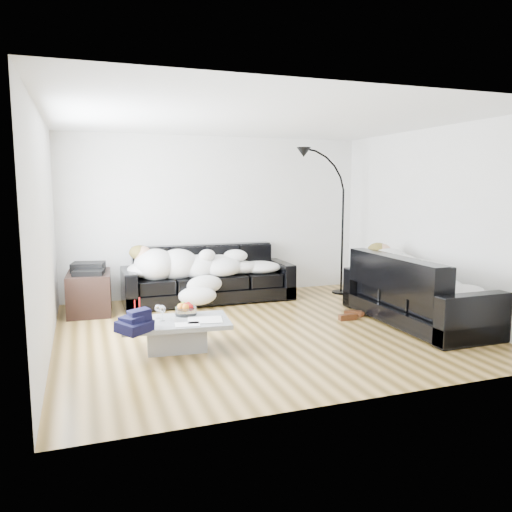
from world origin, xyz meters
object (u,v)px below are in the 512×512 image
object	(u,v)px
sleeper_right	(417,274)
fruit_bowl	(186,309)
wine_glass_b	(145,316)
wine_glass_c	(162,313)
shoes	(350,315)
av_cabinet	(90,293)
floor_lamp	(342,231)
wine_glass_a	(158,312)
stereo	(88,268)
sleeper_back	(209,261)
coffee_table	(176,335)
candle_right	(140,308)
candle_left	(135,310)
sofa_right	(417,289)
sofa_back	(209,274)

from	to	relation	value
sleeper_right	fruit_bowl	size ratio (longest dim) A/B	7.75
sleeper_right	wine_glass_b	size ratio (longest dim) A/B	11.32
wine_glass_c	shoes	world-z (taller)	wine_glass_c
av_cabinet	floor_lamp	bearing A→B (deg)	3.25
fruit_bowl	floor_lamp	world-z (taller)	floor_lamp
wine_glass_a	wine_glass_b	bearing A→B (deg)	-136.76
fruit_bowl	stereo	xyz separation A→B (m)	(-1.02, 1.85, 0.24)
wine_glass_b	floor_lamp	size ratio (longest dim) A/B	0.08
sleeper_back	stereo	xyz separation A→B (m)	(-1.78, -0.10, 0.01)
coffee_table	wine_glass_a	bearing A→B (deg)	141.13
av_cabinet	stereo	xyz separation A→B (m)	(0.00, 0.00, 0.36)
candle_right	sleeper_right	bearing A→B (deg)	-2.40
shoes	stereo	xyz separation A→B (m)	(-3.36, 1.51, 0.60)
wine_glass_a	stereo	size ratio (longest dim) A/B	0.36
candle_left	shoes	bearing A→B (deg)	6.99
wine_glass_b	av_cabinet	world-z (taller)	av_cabinet
sofa_right	av_cabinet	world-z (taller)	sofa_right
wine_glass_b	sofa_back	bearing A→B (deg)	60.36
candle_left	stereo	xyz separation A→B (m)	(-0.45, 1.87, 0.20)
sleeper_back	wine_glass_a	size ratio (longest dim) A/B	13.90
sofa_right	coffee_table	size ratio (longest dim) A/B	1.93
shoes	sleeper_back	bearing A→B (deg)	148.58
sofa_back	shoes	xyz separation A→B (m)	(1.57, -1.66, -0.38)
sleeper_right	shoes	distance (m)	1.05
sofa_right	wine_glass_b	distance (m)	3.56
sleeper_right	stereo	xyz separation A→B (m)	(-4.09, 1.96, -0.00)
wine_glass_b	wine_glass_c	world-z (taller)	wine_glass_c
sofa_right	candle_right	world-z (taller)	sofa_right
sofa_back	floor_lamp	world-z (taller)	floor_lamp
sleeper_right	stereo	world-z (taller)	sleeper_right
wine_glass_c	av_cabinet	bearing A→B (deg)	109.67
sleeper_right	candle_left	xyz separation A→B (m)	(-3.64, 0.10, -0.21)
sofa_right	stereo	size ratio (longest dim) A/B	5.07
floor_lamp	wine_glass_a	bearing A→B (deg)	-128.01
wine_glass_c	sofa_back	bearing A→B (deg)	63.99
candle_right	floor_lamp	xyz separation A→B (m)	(3.54, 1.79, 0.61)
coffee_table	wine_glass_c	xyz separation A→B (m)	(-0.15, 0.02, 0.26)
coffee_table	sofa_right	bearing A→B (deg)	1.39
coffee_table	wine_glass_a	distance (m)	0.34
coffee_table	candle_right	bearing A→B (deg)	147.92
wine_glass_c	floor_lamp	xyz separation A→B (m)	(3.32, 2.00, 0.63)
candle_right	fruit_bowl	bearing A→B (deg)	-3.69
candle_right	av_cabinet	bearing A→B (deg)	105.59
fruit_bowl	wine_glass_c	xyz separation A→B (m)	(-0.30, -0.18, 0.01)
shoes	floor_lamp	distance (m)	1.93
sleeper_right	fruit_bowl	distance (m)	3.08
fruit_bowl	stereo	size ratio (longest dim) A/B	0.56
candle_right	sleeper_back	bearing A→B (deg)	56.28
candle_left	stereo	size ratio (longest dim) A/B	0.49
sleeper_right	sofa_right	bearing A→B (deg)	0.00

